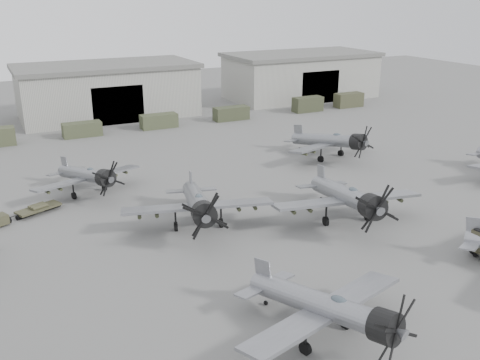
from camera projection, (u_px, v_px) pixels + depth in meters
The scene contains 14 objects.
ground at pixel (315, 286), 38.01m from camera, with size 220.00×220.00×0.00m, color #555553.
hangar_center at pixel (107, 90), 88.94m from camera, with size 29.00×14.80×8.70m.
hangar_right at pixel (301, 75), 104.84m from camera, with size 29.00×14.80×8.70m.
support_truck_3 at pixel (82, 129), 77.12m from camera, with size 5.47×2.20×2.05m, color #40462D.
support_truck_4 at pixel (159, 121), 81.95m from camera, with size 5.61×2.20×2.14m, color #40472E.
support_truck_5 at pixel (231, 113), 87.10m from camera, with size 5.76×2.20×2.15m, color #383E28.
support_truck_6 at pixel (308, 104), 93.23m from camera, with size 5.30×2.20×2.54m, color #363A26.
support_truck_7 at pixel (349, 100), 96.93m from camera, with size 5.27×2.20×2.53m, color #3C3E28.
aircraft_near_1 at pixel (330, 308), 31.23m from camera, with size 12.54×11.28×5.00m.
aircraft_mid_1 at pixel (198, 204), 46.28m from camera, with size 13.35×12.02×5.32m.
aircraft_mid_2 at pixel (349, 197), 47.48m from camera, with size 13.87×12.48×5.50m.
aircraft_far_0 at pixel (88, 176), 54.40m from camera, with size 11.49×10.34×4.60m.
aircraft_far_1 at pixel (333, 141), 66.14m from camera, with size 12.97×11.67×5.16m.
tug_trailer at pixel (13, 216), 48.50m from camera, with size 7.10×4.14×1.44m.
Camera 1 is at (-19.61, -27.50, 19.73)m, focal length 40.00 mm.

